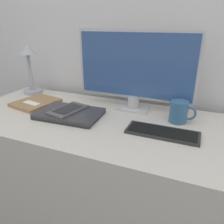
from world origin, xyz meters
The scene contains 9 objects.
wall_back centered at (0.00, 0.58, 1.20)m, with size 3.60×0.05×2.40m.
desk centered at (0.00, 0.19, 0.36)m, with size 1.51×0.60×0.73m.
monitor centered at (0.07, 0.38, 0.94)m, with size 0.60×0.11×0.40m.
keyboard centered at (0.26, 0.16, 0.74)m, with size 0.30×0.11×0.01m.
laptop centered at (-0.20, 0.17, 0.74)m, with size 0.31×0.22×0.03m.
ereader centered at (-0.21, 0.18, 0.76)m, with size 0.15×0.21×0.01m.
desk_lamp centered at (-0.62, 0.40, 0.92)m, with size 0.12×0.12×0.30m.
notebook centered at (-0.46, 0.24, 0.74)m, with size 0.23×0.26×0.02m.
coffee_mug centered at (0.31, 0.30, 0.78)m, with size 0.12×0.08×0.10m.
Camera 1 is at (0.37, -0.66, 1.16)m, focal length 35.00 mm.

